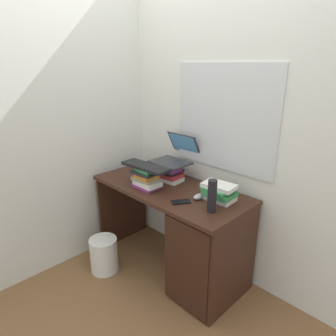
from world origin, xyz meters
name	(u,v)px	position (x,y,z in m)	size (l,w,h in m)	color
ground_plane	(169,265)	(0.00, 0.00, 0.00)	(6.00, 6.00, 0.00)	brown
wall_back	(200,115)	(0.00, 0.35, 1.30)	(6.00, 0.06, 2.60)	silver
wall_left	(112,109)	(-0.74, 0.00, 1.30)	(0.05, 6.00, 2.60)	silver
desk	(198,241)	(0.33, -0.02, 0.41)	(1.32, 0.60, 0.76)	#381E14
book_stack_tall	(170,172)	(-0.11, 0.11, 0.83)	(0.24, 0.20, 0.15)	white
book_stack_keyboard_riser	(146,178)	(-0.12, -0.14, 0.84)	(0.23, 0.18, 0.17)	#8C338C
book_stack_side	(219,192)	(0.43, 0.08, 0.82)	(0.24, 0.19, 0.13)	white
laptop	(176,155)	(-0.11, 0.19, 0.96)	(0.31, 0.36, 0.23)	#2D2D33
keyboard	(146,166)	(-0.12, -0.14, 0.94)	(0.42, 0.14, 0.02)	black
computer_mouse	(199,196)	(0.31, 0.00, 0.77)	(0.06, 0.10, 0.04)	#A5A8AD
mug	(140,167)	(-0.45, 0.06, 0.80)	(0.11, 0.08, 0.09)	#265999
water_bottle	(212,196)	(0.49, -0.10, 0.87)	(0.06, 0.06, 0.23)	black
cell_phone	(181,202)	(0.26, -0.14, 0.76)	(0.07, 0.14, 0.01)	black
wastebasket	(104,255)	(-0.36, -0.44, 0.15)	(0.23, 0.23, 0.30)	silver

